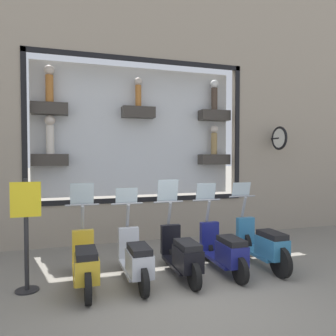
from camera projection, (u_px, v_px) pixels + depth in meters
ground_plane at (192, 295)px, 5.01m from camera, size 120.00×120.00×0.00m
building_facade at (139, 61)px, 8.28m from camera, size 1.25×36.00×8.92m
scooter_teal_0 at (263, 245)px, 6.22m from camera, size 1.81×0.61×1.57m
scooter_navy_1 at (224, 250)px, 5.97m from camera, size 1.79×0.60×1.58m
scooter_black_2 at (182, 254)px, 5.72m from camera, size 1.79×0.61×1.67m
scooter_silver_3 at (136, 259)px, 5.47m from camera, size 1.79×0.60×1.53m
scooter_yellow_4 at (85, 263)px, 5.23m from camera, size 1.79×0.60×1.64m
shop_sign_post at (26, 230)px, 5.12m from camera, size 0.36×0.45×1.78m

